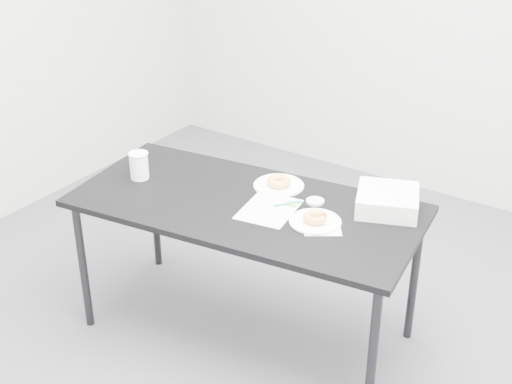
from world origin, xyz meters
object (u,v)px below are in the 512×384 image
Objects in this scene: bakery_box at (387,201)px; plate_far at (279,185)px; table at (246,214)px; coffee_cup at (139,166)px; scorecard at (269,209)px; pen at (288,204)px; donut_far at (279,181)px; plate_near at (315,222)px; donut_near at (315,217)px.

plate_far is at bearing 166.42° from bakery_box.
coffee_cup reaches higher than table.
coffee_cup is at bearing 177.83° from scorecard.
table is 0.21m from pen.
plate_far is at bearing 180.00° from donut_far.
plate_near is (0.19, -0.07, -0.00)m from pen.
donut_far is (-0.09, 0.23, 0.02)m from scorecard.
coffee_cup reaches higher than donut_far.
coffee_cup is (-0.95, -0.11, 0.04)m from donut_near.
table is 12.45× the size of coffee_cup.
bakery_box is at bearing 8.46° from plate_far.
donut_near is (0.36, 0.02, 0.08)m from table.
donut_near is at bearing -147.95° from bakery_box.
donut_near reaches higher than plate_far.
coffee_cup is at bearing -179.70° from table.
bakery_box is at bearing 54.09° from donut_near.
donut_near is 0.39m from donut_far.
plate_far is 0.70m from coffee_cup.
coffee_cup is (-0.76, -0.18, 0.06)m from pen.
pen is 0.20m from plate_far.
plate_near reaches higher than table.
donut_far reaches higher than scorecard.
donut_far is (-0.33, 0.21, 0.02)m from plate_near.
bakery_box is at bearing 18.82° from coffee_cup.
bakery_box is (0.45, 0.31, 0.04)m from scorecard.
plate_far is (0.03, 0.23, 0.06)m from table.
pen is 0.59× the size of plate_near.
donut_far is 0.55m from bakery_box.
scorecard reaches higher than table.
bakery_box is (0.21, 0.29, 0.02)m from donut_near.
bakery_box reaches higher than scorecard.
plate_far reaches higher than table.
coffee_cup is (-0.59, -0.08, 0.13)m from table.
scorecard is at bearing -176.56° from plate_near.
bakery_box reaches higher than donut_far.
plate_near is (0.36, 0.02, 0.06)m from table.
donut_near is 0.94× the size of donut_far.
table is at bearing -173.26° from bakery_box.
coffee_cup is at bearing -153.12° from plate_far.
bakery_box is at bearing -23.74° from pen.
bakery_box is (0.54, 0.08, 0.04)m from plate_far.
table is 12.52× the size of pen.
table is 5.81× the size of scorecard.
donut_far reaches higher than table.
table is 0.14m from scorecard.
coffee_cup is at bearing 176.79° from bakery_box.
donut_near is 0.96m from coffee_cup.
plate_near is at bearing -32.79° from donut_far.
donut_far reaches higher than plate_near.
coffee_cup is at bearing -153.12° from donut_far.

